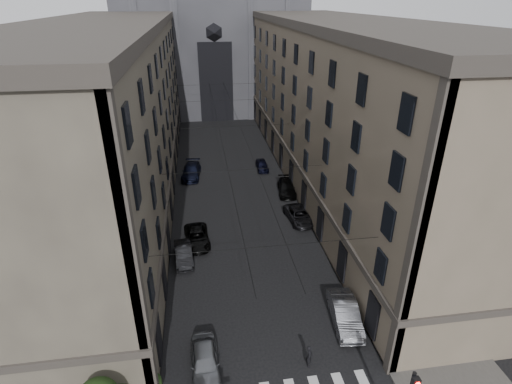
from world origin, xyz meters
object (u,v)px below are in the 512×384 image
car_left_near (205,361)px  pedestrian (309,356)px  car_left_midnear (184,254)px  car_right_far (262,165)px  car_left_midfar (197,237)px  car_left_far (191,171)px  car_right_midnear (299,215)px  gothic_tower (210,15)px  car_right_near (345,314)px  car_right_midfar (287,188)px

car_left_near → pedestrian: pedestrian is taller
car_left_midnear → car_right_far: (10.14, 19.41, -0.05)m
car_left_midnear → pedestrian: 14.79m
pedestrian → car_left_near: bearing=102.7°
car_left_midfar → car_left_far: (-0.47, 15.79, 0.12)m
car_left_near → car_right_midnear: bearing=57.2°
gothic_tower → car_right_midnear: bearing=-83.1°
car_right_near → car_right_far: size_ratio=1.32×
car_right_midfar → car_left_midfar: bearing=-132.2°
car_left_midfar → car_left_far: bearing=87.7°
car_left_far → car_right_near: size_ratio=1.10×
car_left_near → car_right_far: car_left_near is taller
car_right_midnear → car_right_midfar: bearing=82.9°
car_left_midfar → car_right_midfar: 14.19m
car_left_near → car_left_midnear: 12.00m
car_left_near → car_right_midfar: size_ratio=0.92×
car_right_near → car_right_far: 28.70m
gothic_tower → car_right_far: bearing=-82.9°
car_right_far → gothic_tower: bearing=98.4°
car_right_near → car_right_midnear: car_right_near is taller
pedestrian → car_right_far: bearing=13.7°
car_left_midnear → car_left_far: size_ratio=0.77×
car_left_far → car_right_near: 29.65m
gothic_tower → car_right_far: gothic_tower is taller
car_right_near → car_right_far: car_right_near is taller
car_left_midfar → car_right_near: 15.67m
car_left_midnear → car_right_near: (11.44, -9.27, 0.13)m
gothic_tower → car_left_near: size_ratio=13.03×
gothic_tower → car_right_midnear: 52.99m
car_left_far → car_right_midfar: bearing=-24.1°
car_right_midnear → car_right_far: (-1.57, 14.13, -0.02)m
car_left_midfar → car_right_near: bearing=-53.2°
car_right_near → car_right_midfar: bearing=94.8°
car_right_near → car_right_midnear: bearing=94.9°
gothic_tower → car_left_midfar: gothic_tower is taller
gothic_tower → pedestrian: size_ratio=36.51×
car_left_far → car_right_midnear: 17.11m
car_left_midnear → pedestrian: (7.96, -12.47, 0.11)m
car_left_midnear → car_right_far: size_ratio=1.12×
car_right_far → car_left_far: bearing=-172.5°
car_left_near → car_right_near: 10.30m
car_left_midnear → car_left_far: bearing=82.4°
car_left_far → car_right_midnear: car_left_far is taller
gothic_tower → car_right_near: (5.75, -64.32, -16.98)m
car_right_midnear → car_right_near: bearing=-96.7°
car_right_near → car_left_midfar: bearing=136.8°
car_left_far → pedestrian: bearing=-70.8°
pedestrian → car_left_midnear: bearing=50.2°
gothic_tower → pedestrian: bearing=-88.1°
car_left_near → car_left_midfar: bearing=89.1°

